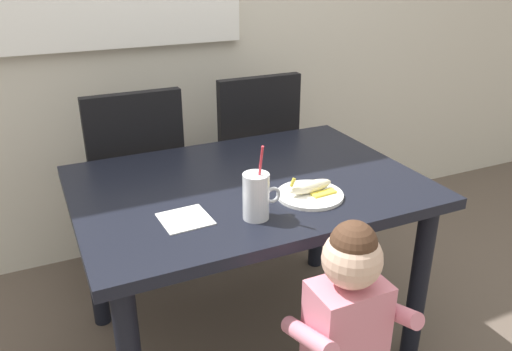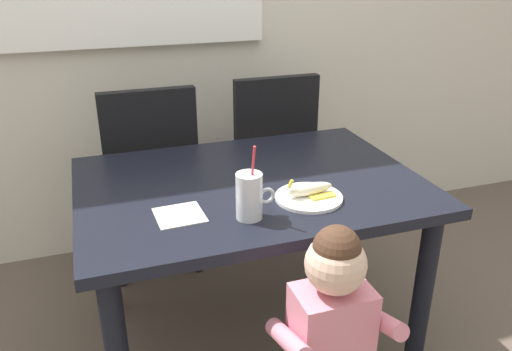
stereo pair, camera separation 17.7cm
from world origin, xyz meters
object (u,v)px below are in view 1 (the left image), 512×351
object	(u,v)px
dining_chair_right	(250,152)
paper_napkin	(185,219)
dining_table	(248,206)
dining_chair_left	(134,175)
toddler_standing	(347,318)
milk_cup	(256,199)
snack_plate	(310,195)
peeled_banana	(311,187)

from	to	relation	value
dining_chair_right	paper_napkin	size ratio (longest dim) A/B	6.40
dining_table	dining_chair_left	xyz separation A→B (m)	(-0.29, 0.66, -0.08)
paper_napkin	toddler_standing	bearing A→B (deg)	-49.96
toddler_standing	paper_napkin	world-z (taller)	toddler_standing
dining_chair_right	milk_cup	size ratio (longest dim) A/B	3.83
dining_chair_left	snack_plate	world-z (taller)	dining_chair_left
dining_chair_right	snack_plate	world-z (taller)	dining_chair_right
snack_plate	peeled_banana	xyz separation A→B (m)	(0.01, 0.01, 0.03)
dining_table	dining_chair_left	world-z (taller)	dining_chair_left
dining_chair_left	milk_cup	size ratio (longest dim) A/B	3.83
dining_chair_right	toddler_standing	distance (m)	1.33
dining_table	milk_cup	xyz separation A→B (m)	(-0.09, -0.27, 0.17)
snack_plate	dining_chair_right	bearing A→B (deg)	78.64
dining_table	dining_chair_left	bearing A→B (deg)	113.76
dining_table	milk_cup	size ratio (longest dim) A/B	4.96
peeled_banana	toddler_standing	bearing A→B (deg)	-104.50
dining_table	milk_cup	world-z (taller)	milk_cup
dining_chair_right	milk_cup	world-z (taller)	milk_cup
dining_chair_left	milk_cup	bearing A→B (deg)	102.18
dining_table	peeled_banana	bearing A→B (deg)	-52.93
milk_cup	peeled_banana	xyz separation A→B (m)	(0.24, 0.07, -0.04)
snack_plate	milk_cup	bearing A→B (deg)	-165.29
snack_plate	paper_napkin	xyz separation A→B (m)	(-0.44, 0.02, -0.00)
dining_table	milk_cup	distance (m)	0.33
dining_chair_right	paper_napkin	world-z (taller)	dining_chair_right
dining_chair_right	toddler_standing	world-z (taller)	dining_chair_right
dining_chair_left	peeled_banana	size ratio (longest dim) A/B	5.53
milk_cup	dining_chair_left	bearing A→B (deg)	102.18
milk_cup	paper_napkin	xyz separation A→B (m)	(-0.21, 0.08, -0.06)
paper_napkin	milk_cup	bearing A→B (deg)	-21.62
toddler_standing	snack_plate	world-z (taller)	toddler_standing
dining_chair_right	paper_napkin	bearing A→B (deg)	54.93
milk_cup	peeled_banana	bearing A→B (deg)	15.89
milk_cup	dining_chair_right	bearing A→B (deg)	66.88
dining_chair_left	milk_cup	xyz separation A→B (m)	(0.20, -0.92, 0.25)
milk_cup	toddler_standing	bearing A→B (deg)	-67.35
paper_napkin	dining_chair_left	bearing A→B (deg)	89.38
dining_table	dining_chair_right	distance (m)	0.78
toddler_standing	dining_chair_right	bearing A→B (deg)	77.96
dining_chair_right	dining_table	bearing A→B (deg)	65.21
toddler_standing	dining_chair_left	bearing A→B (deg)	105.04
toddler_standing	paper_napkin	distance (m)	0.57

